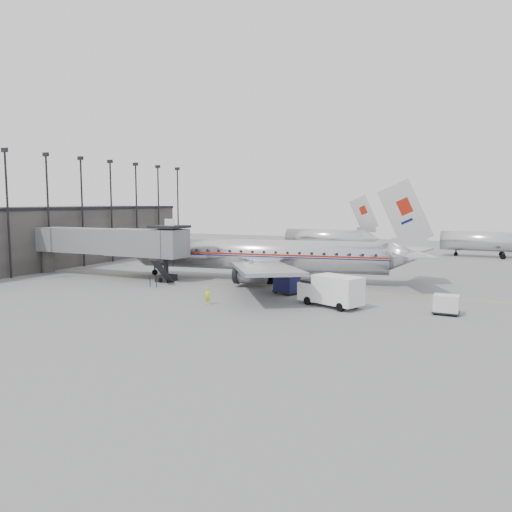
% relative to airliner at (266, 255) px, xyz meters
% --- Properties ---
extents(ground, '(160.00, 160.00, 0.00)m').
position_rel_airliner_xyz_m(ground, '(-0.72, -9.10, -2.90)').
color(ground, slate).
rests_on(ground, ground).
extents(terminal, '(12.00, 46.00, 8.00)m').
position_rel_airliner_xyz_m(terminal, '(-34.72, 0.90, 1.10)').
color(terminal, '#33302E').
rests_on(terminal, ground).
extents(apron_line, '(60.00, 0.15, 0.01)m').
position_rel_airliner_xyz_m(apron_line, '(2.28, -3.10, -2.89)').
color(apron_line, gold).
rests_on(apron_line, ground).
extents(jet_bridge, '(21.00, 6.20, 7.10)m').
position_rel_airliner_xyz_m(jet_bridge, '(-17.38, -5.43, 1.28)').
color(jet_bridge, slate).
rests_on(jet_bridge, ground).
extents(floodlight_masts, '(0.90, 42.25, 15.25)m').
position_rel_airliner_xyz_m(floodlight_masts, '(-28.22, 3.90, 5.47)').
color(floodlight_masts, black).
rests_on(floodlight_masts, ground).
extents(distant_aircraft_near, '(16.39, 3.20, 10.26)m').
position_rel_airliner_xyz_m(distant_aircraft_near, '(-2.51, 32.90, -0.16)').
color(distant_aircraft_near, silver).
rests_on(distant_aircraft_near, ground).
extents(distant_aircraft_mid, '(16.39, 3.20, 10.26)m').
position_rel_airliner_xyz_m(distant_aircraft_mid, '(23.49, 36.90, -0.16)').
color(distant_aircraft_mid, silver).
rests_on(distant_aircraft_mid, ground).
extents(airliner, '(36.32, 33.45, 11.52)m').
position_rel_airliner_xyz_m(airliner, '(0.00, 0.00, 0.00)').
color(airliner, silver).
rests_on(airliner, ground).
extents(service_van, '(6.19, 4.40, 2.73)m').
position_rel_airliner_xyz_m(service_van, '(10.87, -11.07, -1.47)').
color(service_van, white).
rests_on(service_van, ground).
extents(baggage_cart_navy, '(2.77, 2.46, 1.80)m').
position_rel_airliner_xyz_m(baggage_cart_navy, '(5.28, -7.10, -1.94)').
color(baggage_cart_navy, '#0D0E35').
rests_on(baggage_cart_navy, ground).
extents(baggage_cart_white, '(2.05, 1.58, 1.58)m').
position_rel_airliner_xyz_m(baggage_cart_white, '(20.21, -10.35, -2.06)').
color(baggage_cart_white, silver).
rests_on(baggage_cart_white, ground).
extents(ramp_worker, '(0.58, 0.40, 1.52)m').
position_rel_airliner_xyz_m(ramp_worker, '(0.79, -14.84, -2.14)').
color(ramp_worker, '#C5E41A').
rests_on(ramp_worker, ground).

